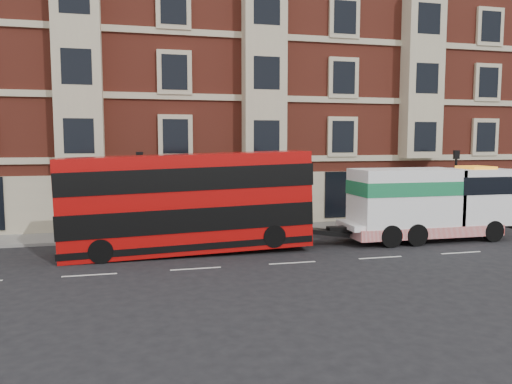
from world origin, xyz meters
TOP-DOWN VIEW (x-y plane):
  - ground at (0.00, 0.00)m, footprint 120.00×120.00m
  - sidewalk at (0.00, 7.50)m, footprint 90.00×3.00m
  - victorian_terrace at (0.50, 15.00)m, footprint 45.00×12.00m
  - lamp_post_west at (-6.00, 6.20)m, footprint 0.35×0.15m
  - lamp_post_east at (12.00, 6.20)m, footprint 0.35×0.15m
  - double_decker_bus at (-3.98, 2.96)m, footprint 10.97×2.52m
  - tow_truck at (8.08, 2.96)m, footprint 8.79×2.60m

SIDE VIEW (x-z plane):
  - ground at x=0.00m, z-range 0.00..0.00m
  - sidewalk at x=0.00m, z-range 0.00..0.15m
  - tow_truck at x=8.08m, z-range 0.11..3.77m
  - double_decker_bus at x=-3.98m, z-range 0.13..4.57m
  - lamp_post_west at x=-6.00m, z-range 0.50..4.85m
  - lamp_post_east at x=12.00m, z-range 0.50..4.85m
  - victorian_terrace at x=0.50m, z-range -0.13..20.27m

